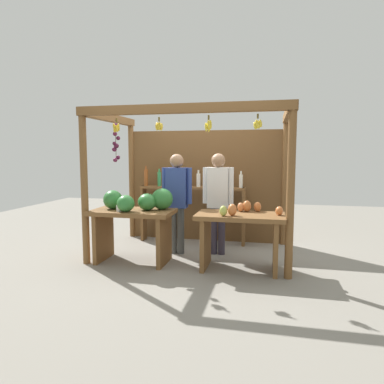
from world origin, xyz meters
name	(u,v)px	position (x,y,z in m)	size (l,w,h in m)	color
ground_plane	(194,253)	(0.00, 0.00, 0.00)	(12.00, 12.00, 0.00)	gray
market_stall	(199,171)	(-0.01, 0.38, 1.30)	(2.93, 1.84, 2.22)	brown
fruit_counter_left	(136,214)	(-0.73, -0.63, 0.71)	(1.18, 0.64, 1.07)	brown
fruit_counter_right	(240,229)	(0.78, -0.64, 0.57)	(1.18, 0.64, 0.93)	brown
bottle_shelf_unit	(192,197)	(-0.19, 0.65, 0.81)	(1.88, 0.22, 1.36)	brown
vendor_man	(177,195)	(-0.26, -0.08, 0.94)	(0.48, 0.21, 1.57)	#464948
vendor_woman	(218,195)	(0.37, 0.02, 0.95)	(0.48, 0.21, 1.58)	#373140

